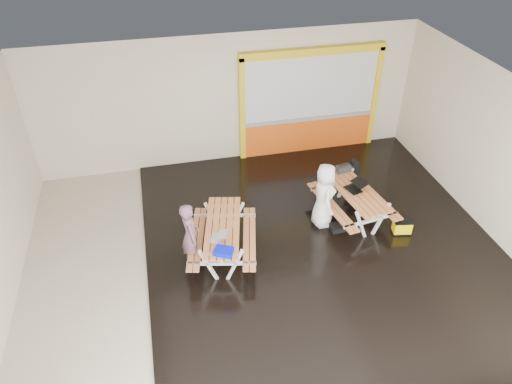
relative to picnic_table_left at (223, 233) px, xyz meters
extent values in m
cube|color=beige|center=(0.87, -0.18, -0.61)|extent=(10.00, 8.00, 0.01)
cube|color=white|center=(0.87, -0.18, 2.90)|extent=(10.00, 8.00, 0.01)
cube|color=beige|center=(0.87, 3.83, 1.14)|extent=(10.00, 0.01, 3.50)
cube|color=beige|center=(0.87, -4.18, 1.14)|extent=(10.00, 0.01, 3.50)
cube|color=beige|center=(5.88, -0.18, 1.14)|extent=(0.01, 8.00, 3.50)
cube|color=black|center=(2.12, -0.18, -0.58)|extent=(7.50, 7.98, 0.05)
cube|color=#E25614|center=(3.07, 3.75, -0.11)|extent=(3.60, 0.12, 1.00)
cube|color=gray|center=(3.07, 3.75, 0.42)|extent=(3.60, 0.14, 0.10)
cube|color=silver|center=(3.07, 3.76, 1.33)|extent=(3.60, 0.08, 1.72)
cube|color=yellow|center=(1.20, 3.74, 0.84)|extent=(0.14, 0.16, 2.90)
cube|color=yellow|center=(4.94, 3.74, 0.84)|extent=(0.14, 0.16, 2.90)
cube|color=yellow|center=(3.07, 3.74, 2.29)|extent=(3.88, 0.16, 0.20)
cube|color=#DB834A|center=(-0.27, 0.06, 0.17)|extent=(0.55, 1.96, 0.04)
cube|color=#DB834A|center=(-0.14, 0.03, 0.17)|extent=(0.55, 1.96, 0.04)
cube|color=#DB834A|center=(0.00, 0.00, 0.17)|extent=(0.55, 1.96, 0.04)
cube|color=#DB834A|center=(0.14, -0.03, 0.17)|extent=(0.55, 1.96, 0.04)
cube|color=#DB834A|center=(0.27, -0.06, 0.17)|extent=(0.55, 1.96, 0.04)
cube|color=white|center=(-0.42, -0.68, -0.19)|extent=(0.37, 0.14, 0.79)
cube|color=white|center=(0.09, -0.79, -0.19)|extent=(0.37, 0.14, 0.79)
cube|color=white|center=(-0.16, -0.74, -0.14)|extent=(1.34, 0.35, 0.06)
cube|color=white|center=(-0.16, -0.74, 0.12)|extent=(0.67, 0.20, 0.06)
cube|color=white|center=(-0.09, 0.79, -0.19)|extent=(0.37, 0.14, 0.79)
cube|color=white|center=(0.42, 0.68, -0.19)|extent=(0.37, 0.14, 0.79)
cube|color=white|center=(0.16, 0.74, -0.14)|extent=(1.34, 0.35, 0.06)
cube|color=white|center=(0.16, 0.74, 0.12)|extent=(0.67, 0.20, 0.06)
cube|color=white|center=(0.00, 0.00, -0.03)|extent=(0.41, 1.60, 0.06)
cube|color=#DB834A|center=(-0.60, 0.13, -0.13)|extent=(0.55, 1.96, 0.04)
cube|color=#DB834A|center=(-0.47, 0.10, -0.13)|extent=(0.55, 1.96, 0.04)
cube|color=#DB834A|center=(0.47, -0.10, -0.13)|extent=(0.55, 1.96, 0.04)
cube|color=#DB834A|center=(0.60, -0.13, -0.13)|extent=(0.55, 1.96, 0.04)
cube|color=#DB834A|center=(2.85, 0.54, 0.17)|extent=(0.43, 1.99, 0.04)
cube|color=#DB834A|center=(2.99, 0.56, 0.17)|extent=(0.43, 1.99, 0.04)
cube|color=#DB834A|center=(3.13, 0.59, 0.17)|extent=(0.43, 1.99, 0.04)
cube|color=#DB834A|center=(3.27, 0.61, 0.17)|extent=(0.43, 1.99, 0.04)
cube|color=#DB834A|center=(3.41, 0.63, 0.17)|extent=(0.43, 1.99, 0.04)
cube|color=white|center=(2.99, -0.20, -0.18)|extent=(0.37, 0.12, 0.80)
cube|color=white|center=(3.50, -0.12, -0.18)|extent=(0.37, 0.12, 0.80)
cube|color=white|center=(3.25, -0.16, -0.14)|extent=(1.36, 0.27, 0.06)
cube|color=white|center=(3.25, -0.16, 0.12)|extent=(0.67, 0.16, 0.06)
cube|color=white|center=(2.76, 1.29, -0.18)|extent=(0.37, 0.12, 0.80)
cube|color=white|center=(3.27, 1.37, -0.18)|extent=(0.37, 0.12, 0.80)
cube|color=white|center=(3.01, 1.33, -0.14)|extent=(1.36, 0.27, 0.06)
cube|color=white|center=(3.01, 1.33, 0.12)|extent=(0.67, 0.16, 0.06)
cube|color=white|center=(3.13, 0.59, -0.03)|extent=(0.31, 1.63, 0.06)
cube|color=#DB834A|center=(2.52, 0.49, -0.13)|extent=(0.42, 1.99, 0.04)
cube|color=#DB834A|center=(2.65, 0.51, -0.13)|extent=(0.42, 1.99, 0.04)
cube|color=#DB834A|center=(3.60, 0.66, -0.13)|extent=(0.42, 1.99, 0.04)
cube|color=#DB834A|center=(3.74, 0.68, -0.13)|extent=(0.42, 1.99, 0.04)
imported|color=#6C475A|center=(-0.68, -0.19, 0.22)|extent=(0.40, 0.57, 1.50)
imported|color=white|center=(2.36, 0.48, 0.23)|extent=(0.57, 0.81, 1.56)
cube|color=silver|center=(-0.19, -0.35, 0.19)|extent=(0.29, 0.35, 0.02)
cube|color=silver|center=(-0.06, -0.39, 0.30)|extent=(0.28, 0.35, 0.06)
cube|color=silver|center=(-0.07, -0.39, 0.30)|extent=(0.24, 0.30, 0.05)
cube|color=black|center=(3.09, 0.58, 0.20)|extent=(0.37, 0.45, 0.02)
cube|color=black|center=(3.26, 0.63, 0.34)|extent=(0.35, 0.44, 0.08)
cube|color=silver|center=(3.25, 0.63, 0.34)|extent=(0.30, 0.38, 0.06)
cube|color=#040EE0|center=(-0.12, -0.82, 0.24)|extent=(0.43, 0.38, 0.10)
cube|color=black|center=(3.15, 1.34, 0.27)|extent=(0.38, 0.24, 0.16)
cylinder|color=black|center=(3.15, 1.34, 0.38)|extent=(0.26, 0.07, 0.02)
cube|color=black|center=(3.50, 1.52, 0.10)|extent=(0.31, 0.25, 0.38)
cylinder|color=black|center=(3.50, 1.52, 0.30)|extent=(0.22, 0.22, 0.10)
cube|color=black|center=(2.66, 0.17, -0.49)|extent=(0.38, 0.30, 0.14)
cube|color=black|center=(3.99, -0.25, -0.54)|extent=(0.45, 0.33, 0.04)
cube|color=#E0C600|center=(3.99, -0.25, -0.39)|extent=(0.42, 0.31, 0.31)
cube|color=black|center=(3.99, -0.25, -0.22)|extent=(0.45, 0.33, 0.03)
camera|label=1|loc=(-1.05, -7.50, 6.46)|focal=33.62mm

